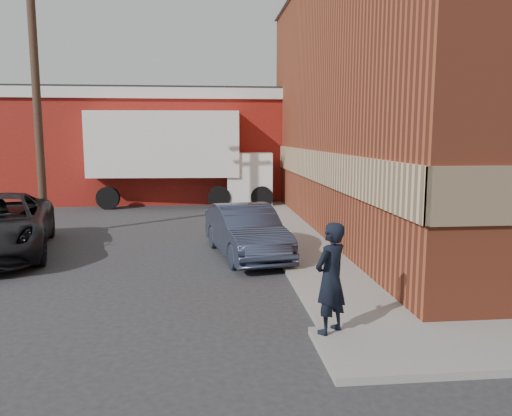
{
  "coord_description": "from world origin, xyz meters",
  "views": [
    {
      "loc": [
        -2.18,
        -7.85,
        3.3
      ],
      "look_at": [
        -0.97,
        3.98,
        1.57
      ],
      "focal_mm": 35.0,
      "sensor_mm": 36.0,
      "label": 1
    }
  ],
  "objects_px": {
    "box_truck": "(184,152)",
    "man": "(331,278)",
    "brick_building": "(510,96)",
    "utility_pole": "(36,90)",
    "sedan": "(246,231)",
    "warehouse": "(134,145)"
  },
  "relations": [
    {
      "from": "box_truck",
      "to": "man",
      "type": "bearing_deg",
      "value": -76.56
    },
    {
      "from": "box_truck",
      "to": "brick_building",
      "type": "bearing_deg",
      "value": -27.72
    },
    {
      "from": "utility_pole",
      "to": "sedan",
      "type": "relative_size",
      "value": 2.1
    },
    {
      "from": "man",
      "to": "box_truck",
      "type": "bearing_deg",
      "value": -118.46
    },
    {
      "from": "sedan",
      "to": "box_truck",
      "type": "height_order",
      "value": "box_truck"
    },
    {
      "from": "brick_building",
      "to": "sedan",
      "type": "bearing_deg",
      "value": -160.01
    },
    {
      "from": "man",
      "to": "box_truck",
      "type": "xyz_separation_m",
      "value": [
        -2.94,
        16.2,
        1.5
      ]
    },
    {
      "from": "brick_building",
      "to": "utility_pole",
      "type": "distance_m",
      "value": 16.0
    },
    {
      "from": "sedan",
      "to": "utility_pole",
      "type": "bearing_deg",
      "value": 140.78
    },
    {
      "from": "box_truck",
      "to": "utility_pole",
      "type": "bearing_deg",
      "value": -118.94
    },
    {
      "from": "utility_pole",
      "to": "box_truck",
      "type": "height_order",
      "value": "utility_pole"
    },
    {
      "from": "utility_pole",
      "to": "box_truck",
      "type": "relative_size",
      "value": 1.0
    },
    {
      "from": "brick_building",
      "to": "utility_pole",
      "type": "height_order",
      "value": "brick_building"
    },
    {
      "from": "warehouse",
      "to": "man",
      "type": "distance_m",
      "value": 21.14
    },
    {
      "from": "man",
      "to": "brick_building",
      "type": "bearing_deg",
      "value": -172.01
    },
    {
      "from": "utility_pole",
      "to": "sedan",
      "type": "distance_m",
      "value": 8.34
    },
    {
      "from": "sedan",
      "to": "warehouse",
      "type": "bearing_deg",
      "value": 98.08
    },
    {
      "from": "brick_building",
      "to": "warehouse",
      "type": "bearing_deg",
      "value": 142.8
    },
    {
      "from": "utility_pole",
      "to": "man",
      "type": "height_order",
      "value": "utility_pole"
    },
    {
      "from": "sedan",
      "to": "man",
      "type": "bearing_deg",
      "value": -91.83
    },
    {
      "from": "utility_pole",
      "to": "box_truck",
      "type": "bearing_deg",
      "value": 57.93
    },
    {
      "from": "brick_building",
      "to": "sedan",
      "type": "relative_size",
      "value": 4.26
    }
  ]
}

